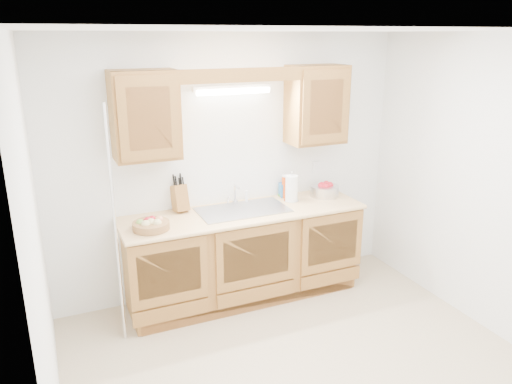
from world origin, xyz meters
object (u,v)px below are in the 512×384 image
apple_bowl (325,190)px  paper_towel (292,189)px  fruit_basket (151,224)px  knife_block (180,198)px

apple_bowl → paper_towel: bearing=-178.1°
fruit_basket → paper_towel: paper_towel is taller
fruit_basket → apple_bowl: 1.83m
paper_towel → apple_bowl: size_ratio=1.06×
knife_block → paper_towel: knife_block is taller
fruit_basket → paper_towel: bearing=7.4°
fruit_basket → apple_bowl: apple_bowl is taller
fruit_basket → knife_block: size_ratio=0.93×
knife_block → apple_bowl: bearing=-13.3°
knife_block → apple_bowl: 1.48m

